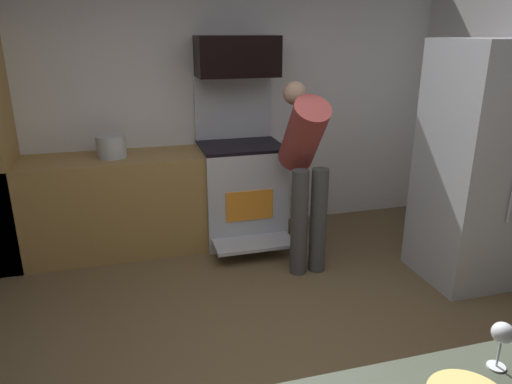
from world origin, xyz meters
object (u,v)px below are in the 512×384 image
object	(u,v)px
oven_range	(241,188)
microwave	(237,56)
wine_glass_near	(502,335)
stock_pot	(111,146)
person_cook	(305,163)
refrigerator	(484,165)

from	to	relation	value
oven_range	microwave	size ratio (longest dim) A/B	2.11
wine_glass_near	stock_pot	xyz separation A→B (m)	(-1.26, 3.20, -0.03)
wine_glass_near	stock_pot	distance (m)	3.44
person_cook	stock_pot	distance (m)	1.70
wine_glass_near	person_cook	bearing A→B (deg)	83.62
refrigerator	wine_glass_near	world-z (taller)	refrigerator
microwave	stock_pot	xyz separation A→B (m)	(-1.16, -0.08, -0.74)
oven_range	wine_glass_near	xyz separation A→B (m)	(0.10, -3.19, 0.51)
microwave	refrigerator	size ratio (longest dim) A/B	0.39
stock_pot	person_cook	bearing A→B (deg)	-25.22
wine_glass_near	stock_pot	bearing A→B (deg)	111.47
refrigerator	stock_pot	xyz separation A→B (m)	(-2.83, 1.27, 0.04)
person_cook	wine_glass_near	distance (m)	2.50
microwave	refrigerator	bearing A→B (deg)	-38.91
oven_range	wine_glass_near	distance (m)	3.23
oven_range	stock_pot	world-z (taller)	oven_range
microwave	person_cook	size ratio (longest dim) A/B	0.47
refrigerator	wine_glass_near	bearing A→B (deg)	-129.07
person_cook	oven_range	bearing A→B (deg)	117.62
microwave	refrigerator	world-z (taller)	microwave
microwave	refrigerator	xyz separation A→B (m)	(1.67, -1.35, -0.79)
oven_range	microwave	distance (m)	1.23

